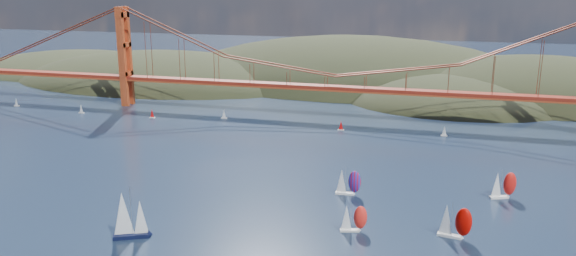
# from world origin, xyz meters

# --- Properties ---
(headlands) EXTENTS (725.00, 225.00, 96.00)m
(headlands) POSITION_xyz_m (44.95, 278.29, -12.46)
(headlands) COLOR black
(headlands) RESTS_ON ground
(bridge) EXTENTS (552.00, 12.00, 55.00)m
(bridge) POSITION_xyz_m (-1.75, 180.00, 32.23)
(bridge) COLOR maroon
(bridge) RESTS_ON ground
(sloop_navy) EXTENTS (10.17, 8.09, 14.82)m
(sloop_navy) POSITION_xyz_m (-27.49, 27.01, 6.54)
(sloop_navy) COLOR black
(sloop_navy) RESTS_ON ground
(racer_0) EXTENTS (7.75, 4.55, 8.69)m
(racer_0) POSITION_xyz_m (30.81, 47.57, 4.11)
(racer_0) COLOR silver
(racer_0) RESTS_ON ground
(racer_1) EXTENTS (9.20, 4.65, 10.34)m
(racer_1) POSITION_xyz_m (58.03, 51.14, 4.89)
(racer_1) COLOR white
(racer_1) RESTS_ON ground
(racer_3) EXTENTS (8.82, 6.08, 9.87)m
(racer_3) POSITION_xyz_m (73.41, 85.58, 4.67)
(racer_3) COLOR white
(racer_3) RESTS_ON ground
(racer_rwb) EXTENTS (8.33, 3.47, 9.53)m
(racer_rwb) POSITION_xyz_m (24.54, 75.16, 4.50)
(racer_rwb) COLOR white
(racer_rwb) RESTS_ON ground
(distant_boat_0) EXTENTS (3.00, 2.00, 4.70)m
(distant_boat_0) POSITION_xyz_m (-178.68, 159.35, 2.41)
(distant_boat_0) COLOR silver
(distant_boat_0) RESTS_ON ground
(distant_boat_1) EXTENTS (3.00, 2.00, 4.70)m
(distant_boat_1) POSITION_xyz_m (-132.82, 154.25, 2.41)
(distant_boat_1) COLOR silver
(distant_boat_1) RESTS_ON ground
(distant_boat_2) EXTENTS (3.00, 2.00, 4.70)m
(distant_boat_2) POSITION_xyz_m (-90.84, 154.54, 2.41)
(distant_boat_2) COLOR silver
(distant_boat_2) RESTS_ON ground
(distant_boat_3) EXTENTS (3.00, 2.00, 4.70)m
(distant_boat_3) POSITION_xyz_m (-54.73, 163.42, 2.41)
(distant_boat_3) COLOR silver
(distant_boat_3) RESTS_ON ground
(distant_boat_8) EXTENTS (3.00, 2.00, 4.70)m
(distant_boat_8) POSITION_xyz_m (54.59, 158.73, 2.41)
(distant_boat_8) COLOR silver
(distant_boat_8) RESTS_ON ground
(distant_boat_9) EXTENTS (3.00, 2.00, 4.70)m
(distant_boat_9) POSITION_xyz_m (7.45, 156.18, 2.41)
(distant_boat_9) COLOR silver
(distant_boat_9) RESTS_ON ground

